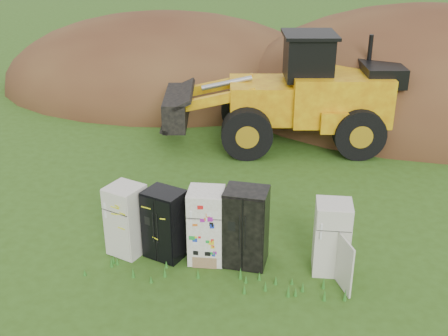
# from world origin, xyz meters

# --- Properties ---
(ground) EXTENTS (120.00, 120.00, 0.00)m
(ground) POSITION_xyz_m (0.00, 0.00, 0.00)
(ground) COLOR #2E4D14
(ground) RESTS_ON ground
(fridge_leftmost) EXTENTS (0.96, 0.94, 1.69)m
(fridge_leftmost) POSITION_xyz_m (-2.35, 0.01, 0.85)
(fridge_leftmost) COLOR silver
(fridge_leftmost) RESTS_ON ground
(fridge_black_side) EXTENTS (1.05, 0.94, 1.65)m
(fridge_black_side) POSITION_xyz_m (-1.44, 0.00, 0.82)
(fridge_black_side) COLOR black
(fridge_black_side) RESTS_ON ground
(fridge_sticker) EXTENTS (0.82, 0.76, 1.77)m
(fridge_sticker) POSITION_xyz_m (-0.48, -0.03, 0.88)
(fridge_sticker) COLOR white
(fridge_sticker) RESTS_ON ground
(fridge_dark_mid) EXTENTS (0.99, 0.83, 1.84)m
(fridge_dark_mid) POSITION_xyz_m (0.41, -0.01, 0.92)
(fridge_dark_mid) COLOR black
(fridge_dark_mid) RESTS_ON ground
(fridge_open_door) EXTENTS (0.79, 0.73, 1.68)m
(fridge_open_door) POSITION_xyz_m (2.29, -0.03, 0.84)
(fridge_open_door) COLOR silver
(fridge_open_door) RESTS_ON ground
(wheel_loader) EXTENTS (8.24, 4.38, 3.79)m
(wheel_loader) POSITION_xyz_m (0.56, 7.38, 1.90)
(wheel_loader) COLOR yellow
(wheel_loader) RESTS_ON ground
(dirt_mound_right) EXTENTS (15.75, 11.55, 8.28)m
(dirt_mound_right) POSITION_xyz_m (6.26, 12.16, 0.00)
(dirt_mound_right) COLOR #432315
(dirt_mound_right) RESTS_ON ground
(dirt_mound_left) EXTENTS (15.30, 11.48, 6.59)m
(dirt_mound_left) POSITION_xyz_m (-4.89, 13.93, 0.00)
(dirt_mound_left) COLOR #432315
(dirt_mound_left) RESTS_ON ground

